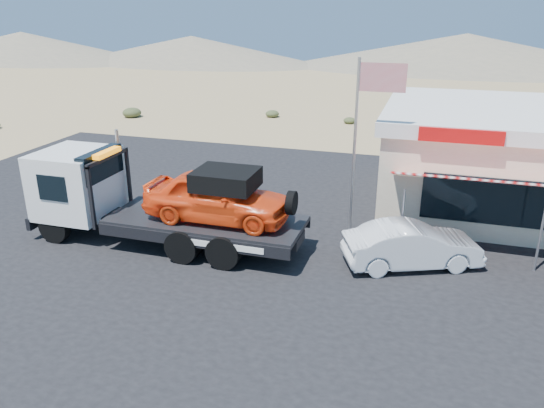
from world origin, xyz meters
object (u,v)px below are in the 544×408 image
object	(u,v)px
white_sedan	(412,245)
flagpole	(363,128)
tow_truck	(158,197)
jerky_store	(521,159)

from	to	relation	value
white_sedan	flagpole	size ratio (longest dim) A/B	0.69
tow_truck	white_sedan	size ratio (longest dim) A/B	2.21
flagpole	white_sedan	bearing A→B (deg)	-44.89
tow_truck	flagpole	xyz separation A→B (m)	(6.22, 2.64, 2.12)
tow_truck	jerky_store	distance (m)	13.77
jerky_store	flagpole	distance (m)	7.36
tow_truck	white_sedan	bearing A→B (deg)	4.75
tow_truck	flagpole	size ratio (longest dim) A/B	1.52
flagpole	tow_truck	bearing A→B (deg)	-157.03
jerky_store	flagpole	xyz separation A→B (m)	(-5.57, -4.47, 1.77)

